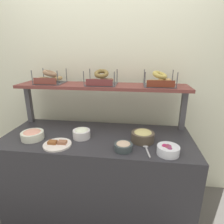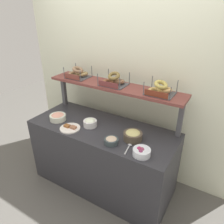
{
  "view_description": "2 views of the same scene",
  "coord_description": "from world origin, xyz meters",
  "px_view_note": "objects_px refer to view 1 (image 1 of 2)",
  "views": [
    {
      "loc": [
        0.35,
        -1.52,
        1.6
      ],
      "look_at": [
        0.13,
        0.06,
        1.07
      ],
      "focal_mm": 29.93,
      "sensor_mm": 36.0,
      "label": 1
    },
    {
      "loc": [
        1.19,
        -1.75,
        2.12
      ],
      "look_at": [
        0.11,
        0.05,
        1.05
      ],
      "focal_mm": 34.36,
      "sensor_mm": 36.0,
      "label": 2
    }
  ],
  "objects_px": {
    "bowl_hummus": "(143,136)",
    "serving_plate_white": "(57,144)",
    "bowl_lox_spread": "(32,135)",
    "bowl_tuna_salad": "(123,146)",
    "bowl_cream_cheese": "(82,133)",
    "bagel_basket_everything": "(50,78)",
    "bagel_basket_cinnamon_raisin": "(101,80)",
    "serving_spoon_near_plate": "(147,149)",
    "bagel_basket_sesame": "(159,81)",
    "bowl_beet_salad": "(168,150)"
  },
  "relations": [
    {
      "from": "bowl_hummus",
      "to": "serving_plate_white",
      "type": "distance_m",
      "value": 0.72
    },
    {
      "from": "bowl_lox_spread",
      "to": "bowl_tuna_salad",
      "type": "height_order",
      "value": "bowl_lox_spread"
    },
    {
      "from": "bowl_cream_cheese",
      "to": "bagel_basket_everything",
      "type": "xyz_separation_m",
      "value": [
        -0.4,
        0.32,
        0.43
      ]
    },
    {
      "from": "bagel_basket_cinnamon_raisin",
      "to": "serving_spoon_near_plate",
      "type": "bearing_deg",
      "value": -45.59
    },
    {
      "from": "serving_spoon_near_plate",
      "to": "bagel_basket_everything",
      "type": "xyz_separation_m",
      "value": [
        -0.97,
        0.47,
        0.47
      ]
    },
    {
      "from": "bowl_tuna_salad",
      "to": "bowl_cream_cheese",
      "type": "relative_size",
      "value": 0.94
    },
    {
      "from": "bowl_tuna_salad",
      "to": "serving_spoon_near_plate",
      "type": "relative_size",
      "value": 0.83
    },
    {
      "from": "bowl_hummus",
      "to": "serving_plate_white",
      "type": "relative_size",
      "value": 0.85
    },
    {
      "from": "bowl_tuna_salad",
      "to": "bowl_hummus",
      "type": "distance_m",
      "value": 0.23
    },
    {
      "from": "bowl_cream_cheese",
      "to": "bagel_basket_sesame",
      "type": "distance_m",
      "value": 0.87
    },
    {
      "from": "bowl_beet_salad",
      "to": "bowl_tuna_salad",
      "type": "xyz_separation_m",
      "value": [
        -0.34,
        0.02,
        -0.0
      ]
    },
    {
      "from": "bowl_hummus",
      "to": "bagel_basket_sesame",
      "type": "relative_size",
      "value": 0.69
    },
    {
      "from": "bowl_hummus",
      "to": "bagel_basket_cinnamon_raisin",
      "type": "distance_m",
      "value": 0.67
    },
    {
      "from": "bowl_beet_salad",
      "to": "bowl_cream_cheese",
      "type": "bearing_deg",
      "value": 165.62
    },
    {
      "from": "serving_plate_white",
      "to": "bagel_basket_cinnamon_raisin",
      "type": "distance_m",
      "value": 0.73
    },
    {
      "from": "bowl_tuna_salad",
      "to": "bowl_cream_cheese",
      "type": "distance_m",
      "value": 0.42
    },
    {
      "from": "bowl_tuna_salad",
      "to": "bagel_basket_cinnamon_raisin",
      "type": "relative_size",
      "value": 0.5
    },
    {
      "from": "bowl_tuna_salad",
      "to": "bagel_basket_everything",
      "type": "xyz_separation_m",
      "value": [
        -0.79,
        0.49,
        0.44
      ]
    },
    {
      "from": "bowl_cream_cheese",
      "to": "serving_plate_white",
      "type": "distance_m",
      "value": 0.23
    },
    {
      "from": "bowl_lox_spread",
      "to": "bagel_basket_cinnamon_raisin",
      "type": "height_order",
      "value": "bagel_basket_cinnamon_raisin"
    },
    {
      "from": "bagel_basket_everything",
      "to": "bagel_basket_cinnamon_raisin",
      "type": "relative_size",
      "value": 0.91
    },
    {
      "from": "bowl_beet_salad",
      "to": "serving_spoon_near_plate",
      "type": "xyz_separation_m",
      "value": [
        -0.15,
        0.04,
        -0.03
      ]
    },
    {
      "from": "bagel_basket_cinnamon_raisin",
      "to": "bagel_basket_sesame",
      "type": "distance_m",
      "value": 0.55
    },
    {
      "from": "bowl_beet_salad",
      "to": "bowl_lox_spread",
      "type": "xyz_separation_m",
      "value": [
        -1.15,
        0.1,
        0.0
      ]
    },
    {
      "from": "bowl_lox_spread",
      "to": "bowl_tuna_salad",
      "type": "relative_size",
      "value": 1.34
    },
    {
      "from": "bowl_beet_salad",
      "to": "bowl_hummus",
      "type": "distance_m",
      "value": 0.27
    },
    {
      "from": "bowl_cream_cheese",
      "to": "bagel_basket_cinnamon_raisin",
      "type": "height_order",
      "value": "bagel_basket_cinnamon_raisin"
    },
    {
      "from": "bowl_beet_salad",
      "to": "bowl_tuna_salad",
      "type": "relative_size",
      "value": 1.16
    },
    {
      "from": "bowl_tuna_salad",
      "to": "bowl_lox_spread",
      "type": "bearing_deg",
      "value": 173.9
    },
    {
      "from": "bowl_beet_salad",
      "to": "bowl_lox_spread",
      "type": "relative_size",
      "value": 0.87
    },
    {
      "from": "bowl_beet_salad",
      "to": "bagel_basket_sesame",
      "type": "height_order",
      "value": "bagel_basket_sesame"
    },
    {
      "from": "bowl_cream_cheese",
      "to": "bowl_beet_salad",
      "type": "bearing_deg",
      "value": -14.38
    },
    {
      "from": "serving_plate_white",
      "to": "bagel_basket_sesame",
      "type": "bearing_deg",
      "value": 30.23
    },
    {
      "from": "bowl_tuna_salad",
      "to": "serving_plate_white",
      "type": "xyz_separation_m",
      "value": [
        -0.55,
        0.0,
        -0.02
      ]
    },
    {
      "from": "bowl_cream_cheese",
      "to": "bowl_hummus",
      "type": "relative_size",
      "value": 0.79
    },
    {
      "from": "bowl_beet_salad",
      "to": "bagel_basket_everything",
      "type": "xyz_separation_m",
      "value": [
        -1.13,
        0.51,
        0.44
      ]
    },
    {
      "from": "bowl_tuna_salad",
      "to": "bagel_basket_cinnamon_raisin",
      "type": "height_order",
      "value": "bagel_basket_cinnamon_raisin"
    },
    {
      "from": "bowl_cream_cheese",
      "to": "bagel_basket_sesame",
      "type": "bearing_deg",
      "value": 25.28
    },
    {
      "from": "serving_spoon_near_plate",
      "to": "bagel_basket_sesame",
      "type": "bearing_deg",
      "value": 76.98
    },
    {
      "from": "bowl_cream_cheese",
      "to": "bagel_basket_everything",
      "type": "height_order",
      "value": "bagel_basket_everything"
    },
    {
      "from": "bowl_beet_salad",
      "to": "bagel_basket_sesame",
      "type": "xyz_separation_m",
      "value": [
        -0.05,
        0.51,
        0.44
      ]
    },
    {
      "from": "bowl_cream_cheese",
      "to": "serving_spoon_near_plate",
      "type": "distance_m",
      "value": 0.59
    },
    {
      "from": "bowl_beet_salad",
      "to": "bowl_cream_cheese",
      "type": "height_order",
      "value": "bowl_cream_cheese"
    },
    {
      "from": "bagel_basket_cinnamon_raisin",
      "to": "bowl_beet_salad",
      "type": "bearing_deg",
      "value": -39.69
    },
    {
      "from": "bowl_beet_salad",
      "to": "bagel_basket_sesame",
      "type": "relative_size",
      "value": 0.59
    },
    {
      "from": "bagel_basket_everything",
      "to": "bowl_hummus",
      "type": "bearing_deg",
      "value": -18.55
    },
    {
      "from": "bowl_beet_salad",
      "to": "bowl_cream_cheese",
      "type": "distance_m",
      "value": 0.75
    },
    {
      "from": "bowl_beet_salad",
      "to": "bagel_basket_everything",
      "type": "height_order",
      "value": "bagel_basket_everything"
    },
    {
      "from": "bowl_beet_salad",
      "to": "bowl_cream_cheese",
      "type": "relative_size",
      "value": 1.08
    },
    {
      "from": "serving_spoon_near_plate",
      "to": "bagel_basket_sesame",
      "type": "relative_size",
      "value": 0.61
    }
  ]
}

